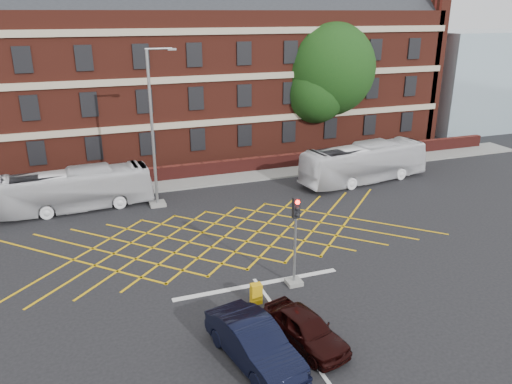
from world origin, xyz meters
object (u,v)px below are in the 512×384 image
object	(u,v)px
bus_right	(364,163)
traffic_light_near	(295,250)
street_lamp	(155,154)
utility_cabinet	(256,294)
car_maroon	(305,328)
bus_left	(75,190)
deciduous_tree	(327,75)
car_navy	(254,343)

from	to	relation	value
bus_right	traffic_light_near	size ratio (longest dim) A/B	2.38
street_lamp	utility_cabinet	world-z (taller)	street_lamp
car_maroon	bus_right	bearing A→B (deg)	37.68
car_maroon	traffic_light_near	bearing A→B (deg)	56.51
bus_left	utility_cabinet	distance (m)	15.82
deciduous_tree	utility_cabinet	xyz separation A→B (m)	(-14.67, -22.06, -6.20)
bus_left	utility_cabinet	bearing A→B (deg)	-157.14
deciduous_tree	utility_cabinet	world-z (taller)	deciduous_tree
deciduous_tree	bus_left	bearing A→B (deg)	-159.99
traffic_light_near	street_lamp	distance (m)	13.02
deciduous_tree	utility_cabinet	bearing A→B (deg)	-123.63
traffic_light_near	car_navy	bearing A→B (deg)	-128.72
street_lamp	deciduous_tree	bearing A→B (deg)	28.26
car_navy	street_lamp	world-z (taller)	street_lamp
bus_left	traffic_light_near	xyz separation A→B (m)	(9.17, -13.28, 0.44)
utility_cabinet	car_navy	bearing A→B (deg)	-111.12
bus_left	traffic_light_near	bearing A→B (deg)	-148.73
bus_left	car_navy	bearing A→B (deg)	-165.80
car_navy	car_maroon	xyz separation A→B (m)	(2.15, 0.29, -0.11)
bus_left	bus_right	world-z (taller)	bus_right
street_lamp	utility_cabinet	bearing A→B (deg)	-81.31
bus_right	deciduous_tree	distance (m)	10.77
bus_right	car_maroon	distance (m)	20.27
traffic_light_near	car_maroon	bearing A→B (deg)	-108.81
street_lamp	utility_cabinet	xyz separation A→B (m)	(2.00, -13.10, -3.03)
car_navy	traffic_light_near	xyz separation A→B (m)	(3.56, 4.44, 0.99)
bus_left	deciduous_tree	distance (m)	23.65
bus_right	car_maroon	size ratio (longest dim) A/B	2.60
bus_left	traffic_light_near	size ratio (longest dim) A/B	2.23
car_navy	utility_cabinet	xyz separation A→B (m)	(1.37, 3.55, -0.31)
bus_left	car_maroon	size ratio (longest dim) A/B	2.43
bus_left	car_maroon	bearing A→B (deg)	-159.38
bus_left	car_navy	xyz separation A→B (m)	(5.60, -17.72, -0.55)
bus_left	bus_right	xyz separation A→B (m)	(20.12, -1.40, 0.09)
car_maroon	utility_cabinet	xyz separation A→B (m)	(-0.78, 3.26, -0.21)
street_lamp	bus_right	bearing A→B (deg)	-1.21
bus_left	bus_right	bearing A→B (deg)	-97.32
car_navy	street_lamp	distance (m)	16.88
car_navy	utility_cabinet	bearing A→B (deg)	56.59
traffic_light_near	utility_cabinet	size ratio (longest dim) A/B	4.65
car_maroon	bus_left	bearing A→B (deg)	99.29
bus_right	traffic_light_near	xyz separation A→B (m)	(-10.96, -11.88, 0.35)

